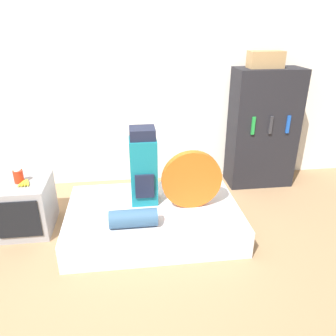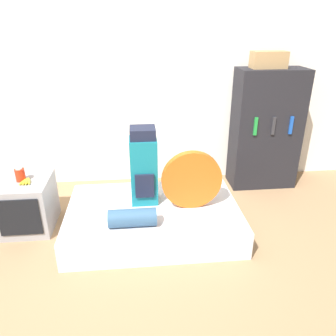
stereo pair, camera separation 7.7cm
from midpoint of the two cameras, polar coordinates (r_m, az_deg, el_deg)
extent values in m
plane|color=#997551|center=(3.34, -5.98, -15.32)|extent=(16.00, 16.00, 0.00)
cube|color=white|center=(4.44, -7.45, 13.42)|extent=(8.00, 0.05, 2.60)
cube|color=silver|center=(3.62, -3.18, -8.78)|extent=(1.83, 1.20, 0.30)
cube|color=#14707F|center=(3.50, -4.91, -0.54)|extent=(0.28, 0.26, 0.73)
cube|color=#191E33|center=(3.36, -5.17, 6.07)|extent=(0.26, 0.24, 0.11)
cube|color=#191E33|center=(3.42, -4.73, -3.20)|extent=(0.20, 0.03, 0.26)
cylinder|color=#E05B19|center=(3.41, 3.49, -2.06)|extent=(0.63, 0.08, 0.63)
cylinder|color=#33567A|center=(3.21, -6.75, -8.69)|extent=(0.47, 0.18, 0.18)
cube|color=#939399|center=(3.92, -23.96, -6.00)|extent=(0.53, 0.59, 0.57)
cube|color=black|center=(3.66, -25.21, -8.18)|extent=(0.42, 0.02, 0.41)
cylinder|color=red|center=(3.77, -25.13, -1.34)|extent=(0.10, 0.10, 0.14)
cylinder|color=white|center=(3.74, -25.33, -0.30)|extent=(0.07, 0.07, 0.02)
ellipsoid|color=yellow|center=(3.74, -24.54, -2.37)|extent=(0.08, 0.17, 0.03)
ellipsoid|color=yellow|center=(3.73, -24.31, -2.36)|extent=(0.05, 0.18, 0.03)
ellipsoid|color=yellow|center=(3.73, -24.08, -2.35)|extent=(0.05, 0.18, 0.03)
ellipsoid|color=yellow|center=(3.72, -23.84, -2.34)|extent=(0.08, 0.17, 0.03)
cube|color=black|center=(4.60, 15.70, 6.59)|extent=(0.87, 0.43, 1.59)
cube|color=#1E8E38|center=(4.28, 14.12, 7.14)|extent=(0.04, 0.02, 0.23)
cube|color=#2D2D33|center=(4.37, 16.98, 7.16)|extent=(0.04, 0.02, 0.23)
cube|color=#194CB2|center=(4.47, 19.72, 7.15)|extent=(0.04, 0.02, 0.23)
cube|color=#A88456|center=(4.39, 16.13, 17.71)|extent=(0.43, 0.21, 0.20)
camera|label=1|loc=(0.04, -90.66, -0.30)|focal=35.00mm
camera|label=2|loc=(0.04, 89.34, 0.30)|focal=35.00mm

